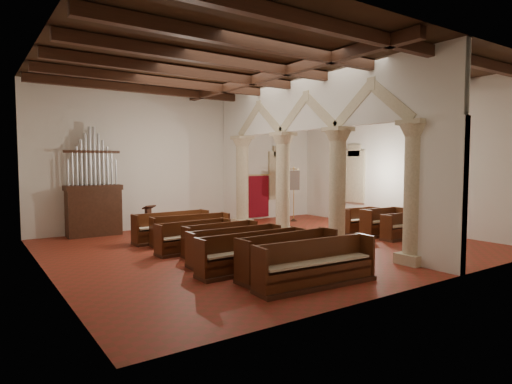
% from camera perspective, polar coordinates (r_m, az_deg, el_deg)
% --- Properties ---
extents(floor, '(14.00, 14.00, 0.00)m').
position_cam_1_polar(floor, '(15.00, 1.66, -7.14)').
color(floor, maroon).
rests_on(floor, ground).
extents(ceiling, '(14.00, 14.00, 0.00)m').
position_cam_1_polar(ceiling, '(15.04, 1.71, 15.91)').
color(ceiling, '#332211').
rests_on(ceiling, wall_back).
extents(wall_back, '(14.00, 0.02, 6.00)m').
position_cam_1_polar(wall_back, '(19.88, -8.58, 4.26)').
color(wall_back, silver).
rests_on(wall_back, floor).
extents(wall_front, '(14.00, 0.02, 6.00)m').
position_cam_1_polar(wall_front, '(10.48, 21.44, 4.30)').
color(wall_front, silver).
rests_on(wall_front, floor).
extents(wall_left, '(0.02, 12.00, 6.00)m').
position_cam_1_polar(wall_left, '(12.01, -26.50, 4.08)').
color(wall_left, silver).
rests_on(wall_left, floor).
extents(wall_right, '(0.02, 12.00, 6.00)m').
position_cam_1_polar(wall_right, '(19.67, 18.45, 4.10)').
color(wall_right, silver).
rests_on(wall_right, floor).
extents(ceiling_beams, '(13.80, 11.80, 0.30)m').
position_cam_1_polar(ceiling_beams, '(15.00, 1.71, 15.24)').
color(ceiling_beams, '#3D2013').
rests_on(ceiling_beams, wall_back).
extents(arcade, '(0.90, 11.90, 6.00)m').
position_cam_1_polar(arcade, '(15.85, 6.99, 6.38)').
color(arcade, beige).
rests_on(arcade, floor).
extents(window_right_a, '(0.03, 1.00, 2.20)m').
position_cam_1_polar(window_right_a, '(18.79, 22.01, 1.59)').
color(window_right_a, '#2C634D').
rests_on(window_right_a, wall_right).
extents(window_right_b, '(0.03, 1.00, 2.20)m').
position_cam_1_polar(window_right_b, '(21.27, 13.00, 2.02)').
color(window_right_b, '#2C634D').
rests_on(window_right_b, wall_right).
extents(window_back, '(1.00, 0.03, 2.20)m').
position_cam_1_polar(window_back, '(22.51, 3.01, 2.22)').
color(window_back, '#2C634D').
rests_on(window_back, wall_back).
extents(pipe_organ, '(2.10, 0.85, 4.40)m').
position_cam_1_polar(pipe_organ, '(17.95, -20.85, -1.13)').
color(pipe_organ, '#3D2013').
rests_on(pipe_organ, floor).
extents(lectern, '(0.53, 0.55, 1.13)m').
position_cam_1_polar(lectern, '(18.30, -14.16, -3.74)').
color(lectern, '#382011').
rests_on(lectern, floor).
extents(dossal_curtain, '(1.80, 0.07, 2.17)m').
position_cam_1_polar(dossal_curtain, '(21.64, -0.06, -0.59)').
color(dossal_curtain, maroon).
rests_on(dossal_curtain, floor).
extents(processional_banner, '(0.60, 0.77, 2.67)m').
position_cam_1_polar(processional_banner, '(21.07, 5.05, -1.63)').
color(processional_banner, '#3D2013').
rests_on(processional_banner, floor).
extents(hymnal_box_a, '(0.38, 0.35, 0.31)m').
position_cam_1_polar(hymnal_box_a, '(11.69, 11.81, -9.14)').
color(hymnal_box_a, navy).
rests_on(hymnal_box_a, floor).
extents(hymnal_box_b, '(0.34, 0.29, 0.30)m').
position_cam_1_polar(hymnal_box_b, '(12.31, 0.64, -8.41)').
color(hymnal_box_b, navy).
rests_on(hymnal_box_b, floor).
extents(hymnal_box_c, '(0.35, 0.31, 0.31)m').
position_cam_1_polar(hymnal_box_c, '(13.59, -3.17, -7.21)').
color(hymnal_box_c, '#16299A').
rests_on(hymnal_box_c, floor).
extents(tube_heater_a, '(0.96, 0.21, 0.10)m').
position_cam_1_polar(tube_heater_a, '(11.32, 7.73, -10.03)').
color(tube_heater_a, white).
rests_on(tube_heater_a, floor).
extents(tube_heater_b, '(0.91, 0.18, 0.09)m').
position_cam_1_polar(tube_heater_b, '(11.12, 3.86, -10.26)').
color(tube_heater_b, silver).
rests_on(tube_heater_b, floor).
extents(nave_pew_0, '(3.22, 0.90, 1.09)m').
position_cam_1_polar(nave_pew_0, '(10.22, 8.07, -10.41)').
color(nave_pew_0, '#3D2013').
rests_on(nave_pew_0, floor).
extents(nave_pew_1, '(2.96, 0.88, 1.10)m').
position_cam_1_polar(nave_pew_1, '(10.98, 4.41, -9.33)').
color(nave_pew_1, '#3D2013').
rests_on(nave_pew_1, floor).
extents(nave_pew_2, '(3.22, 0.73, 1.03)m').
position_cam_1_polar(nave_pew_2, '(11.47, -0.35, -8.88)').
color(nave_pew_2, '#3D2013').
rests_on(nave_pew_2, floor).
extents(nave_pew_3, '(2.89, 0.68, 1.00)m').
position_cam_1_polar(nave_pew_3, '(12.46, -2.77, -7.89)').
color(nave_pew_3, '#3D2013').
rests_on(nave_pew_3, floor).
extents(nave_pew_4, '(2.55, 0.78, 0.97)m').
position_cam_1_polar(nave_pew_4, '(13.62, -4.70, -6.91)').
color(nave_pew_4, '#3D2013').
rests_on(nave_pew_4, floor).
extents(nave_pew_5, '(2.56, 0.83, 1.00)m').
position_cam_1_polar(nave_pew_5, '(14.01, -8.27, -6.60)').
color(nave_pew_5, '#3D2013').
rests_on(nave_pew_5, floor).
extents(nave_pew_6, '(2.86, 0.84, 1.03)m').
position_cam_1_polar(nave_pew_6, '(15.38, -8.66, -5.61)').
color(nave_pew_6, '#3D2013').
rests_on(nave_pew_6, floor).
extents(nave_pew_7, '(2.84, 0.82, 1.07)m').
position_cam_1_polar(nave_pew_7, '(15.99, -11.18, -5.22)').
color(nave_pew_7, '#3D2013').
rests_on(nave_pew_7, floor).
extents(aisle_pew_0, '(1.67, 0.75, 0.97)m').
position_cam_1_polar(aisle_pew_0, '(16.96, 18.76, -4.91)').
color(aisle_pew_0, '#3D2013').
rests_on(aisle_pew_0, floor).
extents(aisle_pew_1, '(1.95, 0.76, 1.08)m').
position_cam_1_polar(aisle_pew_1, '(17.62, 16.51, -4.42)').
color(aisle_pew_1, '#3D2013').
rests_on(aisle_pew_1, floor).
extents(aisle_pew_2, '(1.78, 0.69, 1.02)m').
position_cam_1_polar(aisle_pew_2, '(18.08, 13.68, -4.22)').
color(aisle_pew_2, '#3D2013').
rests_on(aisle_pew_2, floor).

